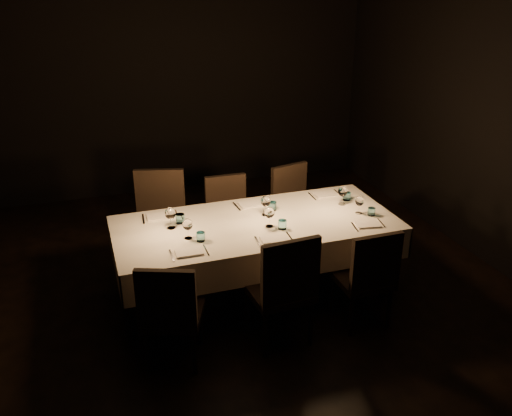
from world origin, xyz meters
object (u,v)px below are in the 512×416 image
object	(u,v)px
chair_near_right	(368,274)
chair_far_left	(160,218)
chair_far_center	(228,215)
chair_near_center	(283,286)
chair_far_right	(294,203)
chair_near_left	(170,310)
dining_table	(256,230)

from	to	relation	value
chair_near_right	chair_far_left	world-z (taller)	chair_far_left
chair_far_center	chair_near_center	bearing A→B (deg)	-88.72
chair_near_center	chair_far_left	size ratio (longest dim) A/B	0.98
chair_near_center	chair_far_left	world-z (taller)	chair_far_left
chair_far_left	chair_far_right	world-z (taller)	chair_far_left
chair_near_left	chair_near_right	distance (m)	1.66
chair_near_left	chair_far_center	xyz separation A→B (m)	(0.89, 1.54, -0.01)
chair_near_left	dining_table	bearing A→B (deg)	-119.89
chair_far_left	chair_far_right	xyz separation A→B (m)	(1.46, 0.03, -0.05)
chair_near_right	chair_far_center	xyz separation A→B (m)	(-0.77, 1.54, -0.01)
chair_near_right	dining_table	bearing A→B (deg)	-46.03
chair_near_right	chair_far_right	bearing A→B (deg)	-89.96
chair_far_right	chair_near_right	bearing A→B (deg)	-102.87
chair_near_right	chair_far_right	xyz separation A→B (m)	(-0.01, 1.59, 0.00)
chair_near_center	chair_far_center	bearing A→B (deg)	-93.77
dining_table	chair_far_right	distance (m)	1.12
chair_far_left	chair_far_right	bearing A→B (deg)	16.58
chair_far_left	dining_table	bearing A→B (deg)	-32.12
chair_far_center	dining_table	bearing A→B (deg)	-86.52
dining_table	chair_near_left	world-z (taller)	chair_near_left
chair_far_right	chair_far_left	bearing A→B (deg)	167.76
chair_near_center	chair_near_right	distance (m)	0.76
chair_near_right	chair_far_right	distance (m)	1.59
chair_far_right	chair_near_center	bearing A→B (deg)	-128.39
chair_far_left	chair_near_center	bearing A→B (deg)	-50.00
dining_table	chair_far_right	xyz separation A→B (m)	(0.72, 0.84, -0.18)
chair_near_left	chair_far_right	bearing A→B (deg)	-114.83
dining_table	chair_far_left	bearing A→B (deg)	132.31
chair_near_right	chair_far_left	distance (m)	2.14
chair_near_left	chair_far_center	size ratio (longest dim) A/B	1.01
chair_near_center	chair_far_right	world-z (taller)	chair_near_center
chair_far_right	dining_table	bearing A→B (deg)	-143.96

